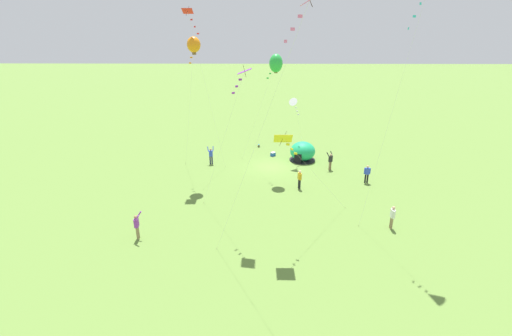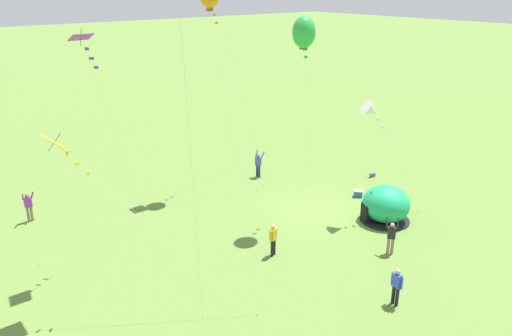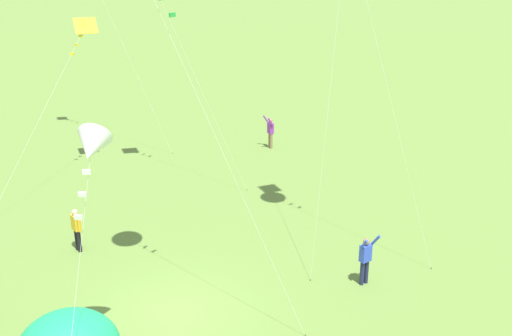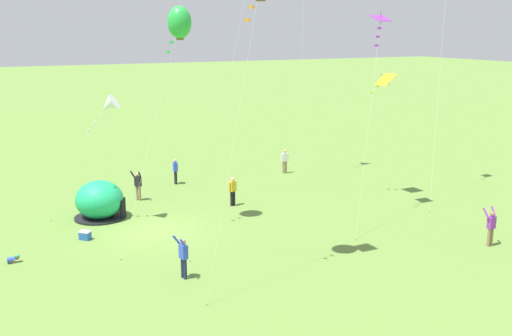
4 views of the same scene
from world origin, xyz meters
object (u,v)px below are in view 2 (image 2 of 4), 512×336
object	(u,v)px
kite_white	(371,111)
person_with_toddler	(273,238)
person_arms_raised	(28,205)
cooler_box	(358,194)
person_flying_kite	(258,164)
person_strolling	(396,285)
person_center_field	(391,236)
kite_yellow	(60,148)
popup_tent	(386,205)
toddler_crawling	(372,174)
kite_green	(304,32)
kite_purple	(84,46)

from	to	relation	value
kite_white	person_with_toddler	bearing A→B (deg)	90.55
person_arms_raised	person_with_toddler	bearing A→B (deg)	-144.36
cooler_box	person_flying_kite	size ratio (longest dim) A/B	0.34
person_flying_kite	cooler_box	bearing A→B (deg)	-157.29
person_flying_kite	person_strolling	world-z (taller)	person_flying_kite
cooler_box	person_flying_kite	world-z (taller)	person_flying_kite
person_center_field	kite_yellow	bearing A→B (deg)	67.75
person_with_toddler	popup_tent	bearing A→B (deg)	-98.20
toddler_crawling	person_strolling	world-z (taller)	person_strolling
cooler_box	person_center_field	xyz separation A→B (m)	(-5.66, 4.27, 0.78)
person_flying_kite	toddler_crawling	bearing A→B (deg)	-128.66
person_strolling	person_with_toddler	bearing A→B (deg)	12.20
popup_tent	person_arms_raised	size ratio (longest dim) A/B	1.49
person_with_toddler	kite_green	xyz separation A→B (m)	(2.15, -3.75, 9.51)
person_strolling	person_center_field	distance (m)	4.31
person_flying_kite	person_arms_raised	xyz separation A→B (m)	(2.86, 14.48, 0.00)
toddler_crawling	kite_yellow	world-z (taller)	kite_yellow
person_with_toddler	kite_green	world-z (taller)	kite_green
person_arms_raised	person_with_toddler	world-z (taller)	person_arms_raised
cooler_box	kite_purple	size ratio (longest dim) A/B	0.06
person_arms_raised	kite_green	bearing A→B (deg)	-128.07
person_flying_kite	person_with_toddler	bearing A→B (deg)	144.81
person_center_field	popup_tent	bearing A→B (deg)	-48.61
kite_white	kite_green	xyz separation A→B (m)	(2.09, 3.23, 4.14)
person_strolling	kite_green	bearing A→B (deg)	-15.68
person_center_field	person_with_toddler	world-z (taller)	person_center_field
person_flying_kite	kite_yellow	size ratio (longest dim) A/B	0.25
popup_tent	person_flying_kite	world-z (taller)	popup_tent
popup_tent	kite_purple	size ratio (longest dim) A/B	0.25
person_center_field	kite_purple	xyz separation A→B (m)	(8.16, 11.31, 9.37)
person_with_toddler	person_strolling	bearing A→B (deg)	-167.80
popup_tent	kite_white	distance (m)	5.49
toddler_crawling	person_strolling	distance (m)	14.96
popup_tent	cooler_box	xyz separation A→B (m)	(3.17, -1.43, -0.78)
cooler_box	person_arms_raised	world-z (taller)	person_arms_raised
kite_white	popup_tent	bearing A→B (deg)	-155.20
cooler_box	person_with_toddler	xyz separation A→B (m)	(-2.09, 8.95, 0.74)
kite_purple	popup_tent	bearing A→B (deg)	-111.83
person_flying_kite	person_strolling	bearing A→B (deg)	162.34
popup_tent	cooler_box	distance (m)	3.56
cooler_box	person_strolling	distance (m)	11.35
popup_tent	person_center_field	world-z (taller)	popup_tent
kite_yellow	kite_green	xyz separation A→B (m)	(0.15, -12.70, 3.45)
kite_yellow	person_arms_raised	bearing A→B (deg)	-3.80
cooler_box	toddler_crawling	distance (m)	3.84
person_with_toddler	kite_white	bearing A→B (deg)	-89.45
person_arms_raised	person_with_toddler	distance (m)	14.28
popup_tent	toddler_crawling	size ratio (longest dim) A/B	5.13
kite_white	kite_green	world-z (taller)	kite_green
person_arms_raised	kite_purple	distance (m)	11.83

